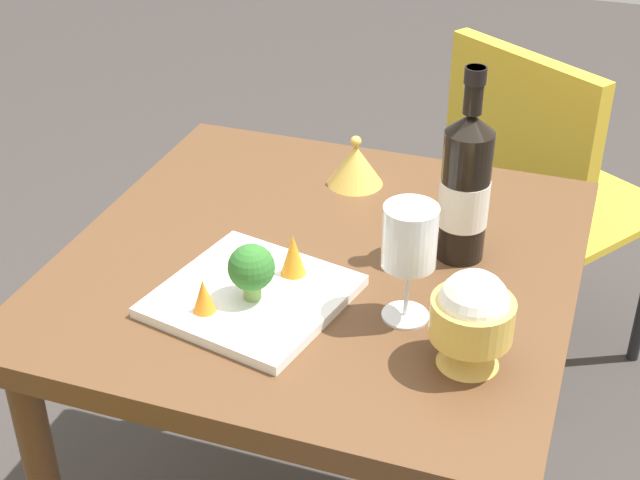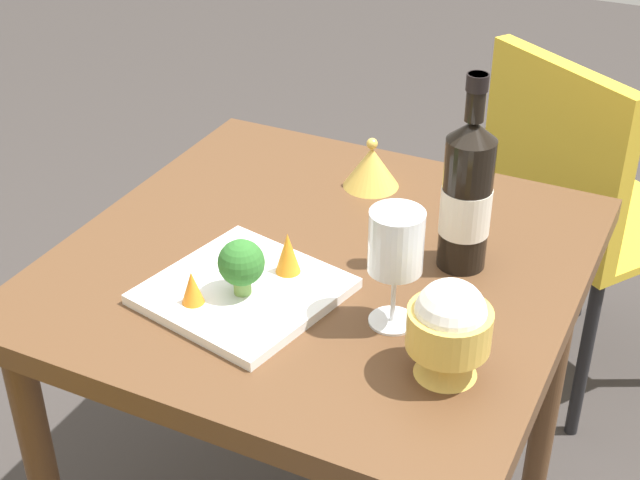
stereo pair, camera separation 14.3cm
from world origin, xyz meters
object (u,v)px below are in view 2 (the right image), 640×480
Objects in this scene: chair_near_window at (573,196)px; rice_bowl_lid at (371,167)px; rice_bowl at (449,328)px; carrot_garnish_right at (192,287)px; wine_glass at (396,245)px; broccoli_floret at (241,264)px; carrot_garnish_left at (288,253)px; wine_bottle at (467,195)px; serving_plate at (244,291)px.

chair_near_window reaches higher than rice_bowl_lid.
rice_bowl is 2.75× the size of carrot_garnish_right.
wine_glass is 1.26× the size of rice_bowl.
rice_bowl reaches higher than broccoli_floret.
rice_bowl_lid is 1.17× the size of broccoli_floret.
chair_near_window is 12.87× the size of carrot_garnish_left.
serving_plate is at bearing -49.48° from wine_bottle.
carrot_garnish_left reaches higher than carrot_garnish_right.
chair_near_window is 2.72× the size of wine_bottle.
chair_near_window reaches higher than broccoli_floret.
chair_near_window is at bearing 175.58° from wine_bottle.
serving_plate is at bearing -96.62° from rice_bowl.
broccoli_floret reaches higher than carrot_garnish_left.
wine_glass reaches higher than serving_plate.
carrot_garnish_left is at bearing 146.82° from carrot_garnish_right.
carrot_garnish_right is at bearing -46.72° from wine_bottle.
wine_glass reaches higher than rice_bowl_lid.
wine_bottle is at bearing 133.28° from carrot_garnish_right.
carrot_garnish_left reaches higher than serving_plate.
broccoli_floret is at bearing -74.76° from chair_near_window.
rice_bowl_lid is at bearing -178.91° from carrot_garnish_left.
chair_near_window is 9.91× the size of broccoli_floret.
wine_bottle is (0.67, -0.05, 0.33)m from chair_near_window.
carrot_garnish_right is at bearing -44.89° from broccoli_floret.
carrot_garnish_left is at bearing -99.25° from wine_glass.
broccoli_floret is at bearing 26.68° from serving_plate.
chair_near_window is 4.75× the size of wine_glass.
rice_bowl is 2.15× the size of carrot_garnish_left.
rice_bowl_lid is 0.33m from carrot_garnish_left.
carrot_garnish_left is at bearing 1.09° from rice_bowl_lid.
carrot_garnish_left is (0.16, -0.22, -0.07)m from wine_bottle.
wine_glass is at bearing 110.69° from carrot_garnish_right.
chair_near_window is 16.50× the size of carrot_garnish_right.
rice_bowl is at bearing 85.59° from broccoli_floret.
rice_bowl_lid is 1.51× the size of carrot_garnish_left.
rice_bowl_lid is at bearing -127.68° from wine_bottle.
rice_bowl is 1.42× the size of rice_bowl_lid.
wine_glass reaches higher than broccoli_floret.
wine_bottle is at bearing -60.64° from chair_near_window.
wine_bottle reaches higher than wine_glass.
chair_near_window is at bearing -179.16° from rice_bowl.
chair_near_window is 2.86× the size of serving_plate.
carrot_garnish_right is at bearing -69.31° from wine_glass.
rice_bowl_lid is at bearing 176.22° from broccoli_floret.
serving_plate is at bearing -75.39° from chair_near_window.
wine_bottle is 0.36m from serving_plate.
serving_plate is at bearing -4.85° from rice_bowl_lid.
rice_bowl_lid is 0.41m from broccoli_floret.
rice_bowl_lid is (0.50, -0.28, 0.24)m from chair_near_window.
wine_glass is (0.19, -0.04, 0.01)m from wine_bottle.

